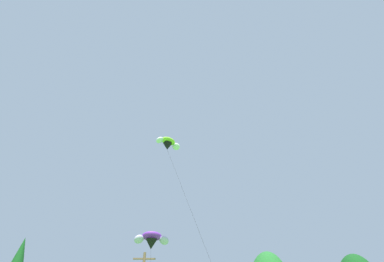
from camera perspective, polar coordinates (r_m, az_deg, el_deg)
parafoil_kite_high_purple at (r=33.36m, az=-7.58°, el=-19.56°), size 3.90×17.09×11.28m
parafoil_kite_mid_lime_white at (r=32.36m, az=-4.53°, el=-2.38°), size 7.08×7.25×19.51m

